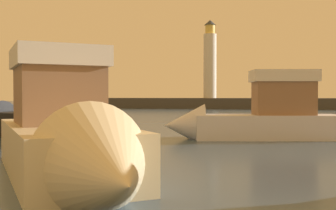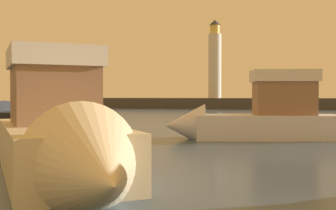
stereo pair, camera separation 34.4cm
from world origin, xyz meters
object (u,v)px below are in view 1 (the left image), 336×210
at_px(motorboat_0, 25,120).
at_px(motorboat_3, 71,138).
at_px(mooring_buoy, 100,122).
at_px(lighthouse, 210,61).
at_px(motorboat_2, 252,117).

relative_size(motorboat_0, motorboat_3, 1.03).
height_order(motorboat_3, mooring_buoy, motorboat_3).
relative_size(lighthouse, motorboat_0, 1.40).
xyz_separation_m(motorboat_2, mooring_buoy, (-10.09, 4.24, -0.69)).
bearing_deg(motorboat_3, motorboat_0, 126.28).
bearing_deg(motorboat_2, mooring_buoy, 157.21).
height_order(lighthouse, motorboat_2, lighthouse).
bearing_deg(lighthouse, motorboat_3, -86.58).
distance_m(motorboat_2, motorboat_3, 12.85).
relative_size(motorboat_2, motorboat_3, 1.02).
distance_m(lighthouse, motorboat_3, 61.33).
distance_m(motorboat_0, mooring_buoy, 5.81).
distance_m(motorboat_2, mooring_buoy, 10.97).
xyz_separation_m(motorboat_3, mooring_buoy, (-5.71, 16.32, -0.70)).
xyz_separation_m(motorboat_2, motorboat_3, (-4.39, -12.08, 0.01)).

